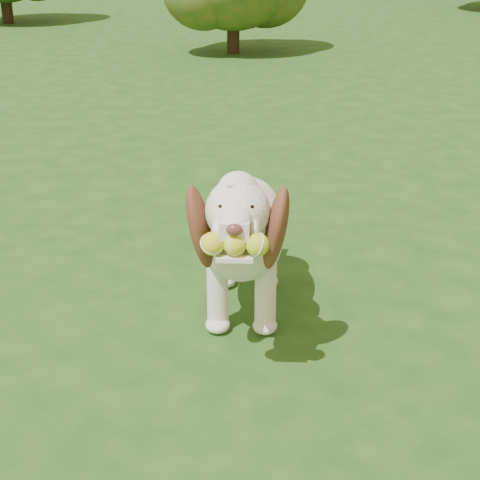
{
  "coord_description": "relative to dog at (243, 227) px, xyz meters",
  "views": [
    {
      "loc": [
        0.29,
        -2.37,
        1.52
      ],
      "look_at": [
        0.47,
        0.28,
        0.42
      ],
      "focal_mm": 60.0,
      "sensor_mm": 36.0,
      "label": 1
    }
  ],
  "objects": [
    {
      "name": "ground",
      "position": [
        -0.5,
        -0.5,
        -0.38
      ],
      "size": [
        80.0,
        80.0,
        0.0
      ],
      "primitive_type": "plane",
      "color": "#194213",
      "rests_on": "ground"
    },
    {
      "name": "dog",
      "position": [
        0.0,
        0.0,
        0.0
      ],
      "size": [
        0.45,
        1.11,
        0.72
      ],
      "rotation": [
        0.0,
        0.0,
        -0.12
      ],
      "color": "white",
      "rests_on": "ground"
    }
  ]
}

